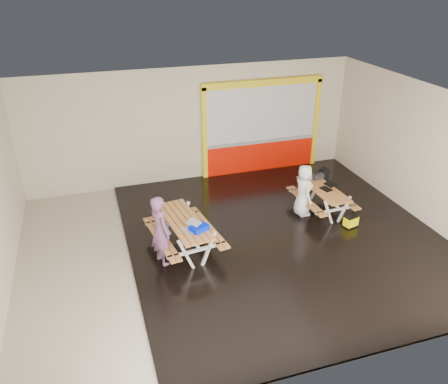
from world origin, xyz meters
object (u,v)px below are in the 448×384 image
object	(u,v)px
person_left	(160,231)
backpack	(324,175)
toolbox	(318,176)
picnic_table_left	(184,228)
dark_case	(309,208)
fluke_bag	(351,221)
blue_pouch	(199,228)
laptop_left	(190,227)
person_right	(304,190)
laptop_right	(327,187)
picnic_table_right	(323,194)

from	to	relation	value
person_left	backpack	distance (m)	5.44
toolbox	picnic_table_left	bearing A→B (deg)	-162.84
dark_case	fluke_bag	distance (m)	1.26
blue_pouch	laptop_left	bearing A→B (deg)	153.25
person_right	laptop_right	bearing A→B (deg)	-90.26
laptop_left	backpack	distance (m)	4.86
person_right	picnic_table_left	bearing A→B (deg)	105.04
person_right	dark_case	xyz separation A→B (m)	(0.29, 0.13, -0.64)
picnic_table_left	blue_pouch	size ratio (longest dim) A/B	5.71
picnic_table_right	person_right	size ratio (longest dim) A/B	1.34
fluke_bag	dark_case	bearing A→B (deg)	119.12
person_left	dark_case	xyz separation A→B (m)	(4.27, 1.15, -0.74)
person_left	dark_case	world-z (taller)	person_left
laptop_right	picnic_table_right	bearing A→B (deg)	141.05
backpack	dark_case	world-z (taller)	backpack
laptop_right	blue_pouch	size ratio (longest dim) A/B	1.09
picnic_table_left	fluke_bag	xyz separation A→B (m)	(4.28, -0.29, -0.43)
toolbox	fluke_bag	world-z (taller)	toolbox
person_right	laptop_left	size ratio (longest dim) A/B	2.84
picnic_table_left	fluke_bag	distance (m)	4.31
picnic_table_left	laptop_left	xyz separation A→B (m)	(0.05, -0.42, 0.25)
picnic_table_right	laptop_right	world-z (taller)	laptop_right
blue_pouch	backpack	world-z (taller)	blue_pouch
person_right	blue_pouch	distance (m)	3.36
laptop_left	blue_pouch	distance (m)	0.20
picnic_table_right	blue_pouch	distance (m)	3.94
laptop_left	laptop_right	bearing A→B (deg)	14.71
toolbox	laptop_left	bearing A→B (deg)	-157.36
person_left	blue_pouch	bearing A→B (deg)	-119.99
laptop_right	dark_case	xyz separation A→B (m)	(-0.39, 0.18, -0.66)
laptop_left	blue_pouch	xyz separation A→B (m)	(0.18, -0.09, 0.00)
picnic_table_right	person_right	world-z (taller)	person_right
laptop_right	backpack	distance (m)	1.05
person_left	dark_case	size ratio (longest dim) A/B	4.54
laptop_right	person_left	bearing A→B (deg)	-168.21
person_left	person_right	distance (m)	4.11
backpack	laptop_left	bearing A→B (deg)	-155.69
picnic_table_right	laptop_left	size ratio (longest dim) A/B	3.79
picnic_table_right	laptop_right	bearing A→B (deg)	-38.95
person_right	backpack	size ratio (longest dim) A/B	3.23
dark_case	blue_pouch	bearing A→B (deg)	-159.04
backpack	laptop_right	bearing A→B (deg)	-114.19
laptop_left	backpack	xyz separation A→B (m)	(4.43, 2.00, -0.21)
laptop_left	picnic_table_right	bearing A→B (deg)	15.92
laptop_right	laptop_left	bearing A→B (deg)	-165.29
toolbox	dark_case	size ratio (longest dim) A/B	0.97
picnic_table_left	person_left	world-z (taller)	person_left
laptop_left	fluke_bag	distance (m)	4.28
dark_case	backpack	bearing A→B (deg)	43.53
laptop_left	dark_case	distance (m)	3.89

